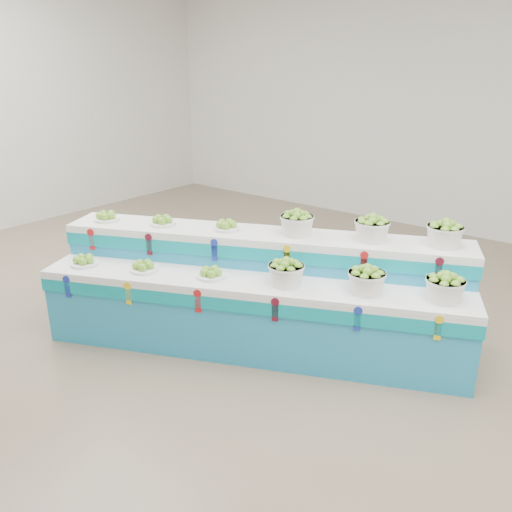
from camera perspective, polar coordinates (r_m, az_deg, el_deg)
name	(u,v)px	position (r m, az deg, el deg)	size (l,w,h in m)	color
ground	(197,344)	(5.12, -6.45, -9.40)	(10.00, 10.00, 0.00)	#73614D
back_wall	(423,98)	(8.73, 17.59, 15.95)	(10.00, 10.00, 0.00)	silver
display_stand	(256,292)	(4.91, 0.00, -3.94)	(3.86, 0.99, 1.02)	#2494C7
plate_lower_left	(84,260)	(5.22, -18.10, -0.39)	(0.26, 0.26, 0.10)	white
plate_lower_mid	(143,266)	(4.93, -12.07, -1.02)	(0.26, 0.26, 0.10)	white
plate_lower_right	(211,272)	(4.69, -4.89, -1.74)	(0.26, 0.26, 0.10)	white
basket_lower_left	(286,272)	(4.51, 3.28, -1.79)	(0.31, 0.31, 0.23)	silver
basket_lower_mid	(367,280)	(4.44, 11.86, -2.55)	(0.31, 0.31, 0.23)	silver
basket_lower_right	(445,287)	(4.47, 19.74, -3.20)	(0.31, 0.31, 0.23)	silver
plate_upper_left	(106,216)	(5.52, -15.88, 4.22)	(0.26, 0.26, 0.10)	white
plate_upper_mid	(163,220)	(5.25, -10.07, 3.88)	(0.26, 0.26, 0.10)	white
plate_upper_right	(226,225)	(5.02, -3.23, 3.42)	(0.26, 0.26, 0.10)	white
basket_upper_left	(297,223)	(4.85, 4.44, 3.56)	(0.31, 0.31, 0.23)	silver
basket_upper_mid	(372,228)	(4.79, 12.41, 2.92)	(0.31, 0.31, 0.23)	silver
basket_upper_right	(445,234)	(4.82, 19.73, 2.29)	(0.31, 0.31, 0.23)	silver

